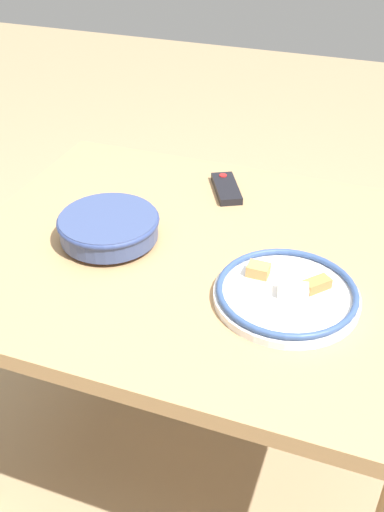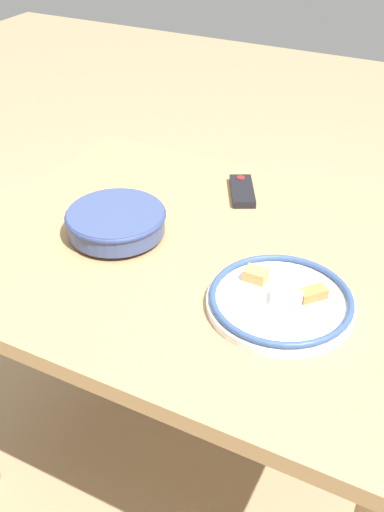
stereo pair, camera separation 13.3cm
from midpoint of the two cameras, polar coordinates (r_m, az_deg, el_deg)
ground_plane at (r=1.90m, az=3.26°, el=-17.74°), size 8.00×8.00×0.00m
dining_table at (r=1.45m, az=4.07°, el=-2.66°), size 1.14×0.90×0.72m
noodle_bowl at (r=1.44m, az=-4.63°, el=3.23°), size 0.24×0.24×0.07m
food_plate at (r=1.25m, az=11.48°, el=-4.27°), size 0.31×0.31×0.04m
tv_remote at (r=1.63m, az=7.14°, el=6.11°), size 0.13×0.17×0.02m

